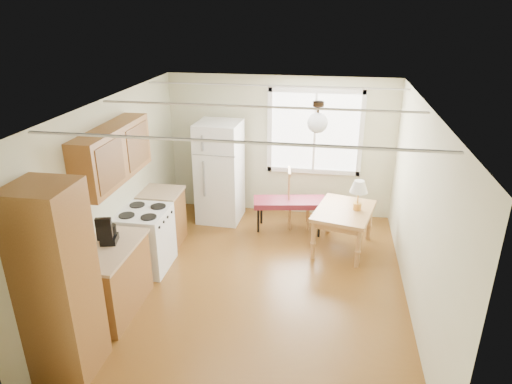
% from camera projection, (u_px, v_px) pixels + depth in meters
% --- Properties ---
extents(room_shell, '(4.60, 5.60, 2.62)m').
position_uv_depth(room_shell, '(258.00, 202.00, 5.86)').
color(room_shell, '#512F10').
rests_on(room_shell, ground).
extents(kitchen_run, '(0.65, 3.40, 2.20)m').
position_uv_depth(kitchen_run, '(114.00, 243.00, 5.70)').
color(kitchen_run, brown).
rests_on(kitchen_run, ground).
extents(window_unit, '(1.64, 0.05, 1.51)m').
position_uv_depth(window_unit, '(315.00, 132.00, 7.90)').
color(window_unit, white).
rests_on(window_unit, room_shell).
extents(pendant_light, '(0.26, 0.26, 0.40)m').
position_uv_depth(pendant_light, '(318.00, 122.00, 5.74)').
color(pendant_light, black).
rests_on(pendant_light, room_shell).
extents(refrigerator, '(0.76, 0.78, 1.77)m').
position_uv_depth(refrigerator, '(220.00, 172.00, 7.97)').
color(refrigerator, white).
rests_on(refrigerator, ground).
extents(bench, '(1.28, 0.65, 0.56)m').
position_uv_depth(bench, '(290.00, 203.00, 7.68)').
color(bench, maroon).
rests_on(bench, ground).
extents(dining_table, '(1.04, 1.25, 0.68)m').
position_uv_depth(dining_table, '(344.00, 215.00, 7.06)').
color(dining_table, '#A2713E').
rests_on(dining_table, ground).
extents(chair, '(0.47, 0.46, 1.04)m').
position_uv_depth(chair, '(294.00, 195.00, 7.78)').
color(chair, '#A2713E').
rests_on(chair, ground).
extents(table_lamp, '(0.27, 0.27, 0.48)m').
position_uv_depth(table_lamp, '(359.00, 189.00, 6.88)').
color(table_lamp, '#BB8A3C').
rests_on(table_lamp, dining_table).
extents(coffee_maker, '(0.23, 0.28, 0.37)m').
position_uv_depth(coffee_maker, '(108.00, 233.00, 5.53)').
color(coffee_maker, black).
rests_on(coffee_maker, kitchen_run).
extents(kettle, '(0.12, 0.12, 0.23)m').
position_uv_depth(kettle, '(106.00, 234.00, 5.58)').
color(kettle, red).
rests_on(kettle, kitchen_run).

